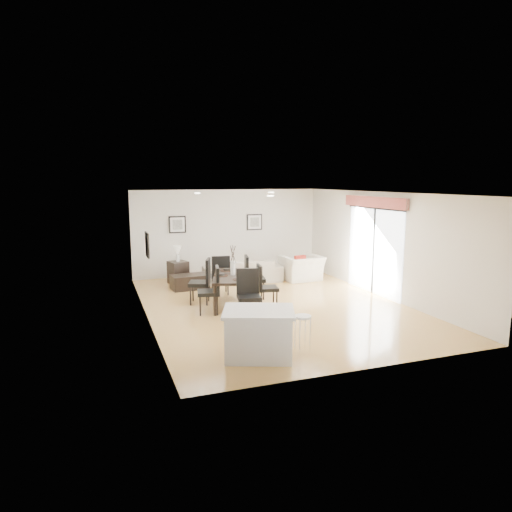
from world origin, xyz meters
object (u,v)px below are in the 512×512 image
object	(u,v)px
armchair	(302,268)
kitchen_island	(259,333)
coffee_table	(190,282)
dining_chair_efar	(251,275)
sofa	(242,270)
dining_table	(233,278)
dining_chair_foot	(220,273)
bar_stool	(303,321)
dining_chair_wfar	(203,279)
side_table	(178,272)
dining_chair_wnear	(212,287)
dining_chair_enear	(264,284)
dining_chair_head	(248,291)

from	to	relation	value
armchair	kitchen_island	bearing A→B (deg)	53.43
coffee_table	dining_chair_efar	bearing A→B (deg)	-54.84
sofa	coffee_table	bearing A→B (deg)	18.15
dining_table	dining_chair_foot	world-z (taller)	dining_chair_foot
dining_table	dining_chair_efar	xyz separation A→B (m)	(0.63, 0.47, -0.06)
armchair	bar_stool	bearing A→B (deg)	60.36
bar_stool	armchair	bearing A→B (deg)	64.93
dining_table	coffee_table	bearing A→B (deg)	125.60
armchair	dining_chair_wfar	size ratio (longest dim) A/B	1.03
kitchen_island	bar_stool	size ratio (longest dim) A/B	2.22
kitchen_island	side_table	bearing A→B (deg)	113.56
armchair	sofa	bearing A→B (deg)	-17.96
kitchen_island	dining_table	bearing A→B (deg)	101.54
kitchen_island	dining_chair_foot	bearing A→B (deg)	104.01
dining_chair_wnear	kitchen_island	bearing A→B (deg)	13.57
dining_chair_foot	coffee_table	distance (m)	1.19
dining_chair_enear	side_table	bearing A→B (deg)	33.86
dining_chair_enear	dining_chair_foot	bearing A→B (deg)	32.35
sofa	dining_chair_efar	xyz separation A→B (m)	(-0.39, -1.94, 0.28)
dining_chair_foot	side_table	distance (m)	1.92
dining_chair_wnear	dining_chair_wfar	xyz separation A→B (m)	(-0.00, 0.89, 0.02)
dining_chair_foot	dining_chair_enear	bearing A→B (deg)	120.03
dining_chair_enear	dining_chair_foot	xyz separation A→B (m)	(-0.64, 1.55, 0.01)
sofa	coffee_table	size ratio (longest dim) A/B	2.30
dining_chair_wnear	armchair	bearing A→B (deg)	137.66
sofa	dining_chair_wnear	xyz separation A→B (m)	(-1.65, -2.88, 0.27)
dining_chair_head	dining_table	bearing A→B (deg)	100.48
dining_chair_wnear	dining_chair_foot	world-z (taller)	dining_chair_wnear
coffee_table	dining_table	bearing A→B (deg)	-76.38
dining_chair_wnear	dining_chair_enear	world-z (taller)	dining_chair_wnear
armchair	dining_chair_enear	bearing A→B (deg)	44.27
dining_chair_wnear	bar_stool	xyz separation A→B (m)	(0.92, -2.80, -0.04)
sofa	dining_chair_head	bearing A→B (deg)	79.42
coffee_table	bar_stool	world-z (taller)	bar_stool
dining_chair_enear	side_table	size ratio (longest dim) A/B	1.58
dining_chair_enear	kitchen_island	world-z (taller)	dining_chair_enear
dining_table	dining_chair_head	distance (m)	1.11
dining_chair_enear	side_table	distance (m)	3.58
sofa	bar_stool	world-z (taller)	sofa
dining_chair_enear	dining_chair_wnear	bearing A→B (deg)	101.25
dining_chair_head	bar_stool	distance (m)	2.18
dining_table	bar_stool	xyz separation A→B (m)	(0.29, -3.27, -0.12)
dining_chair_wnear	coffee_table	bearing A→B (deg)	-167.91
dining_table	dining_chair_enear	xyz separation A→B (m)	(0.63, -0.44, -0.10)
dining_table	bar_stool	world-z (taller)	dining_table
dining_chair_efar	side_table	bearing A→B (deg)	44.15
dining_chair_enear	kitchen_island	distance (m)	3.07
dining_chair_wfar	dining_chair_head	size ratio (longest dim) A/B	1.02
bar_stool	coffee_table	bearing A→B (deg)	100.09
sofa	dining_chair_efar	distance (m)	2.00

